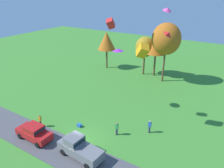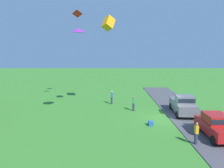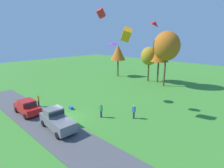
{
  "view_description": "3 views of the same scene",
  "coord_description": "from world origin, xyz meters",
  "px_view_note": "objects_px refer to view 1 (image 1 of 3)",
  "views": [
    {
      "loc": [
        13.76,
        -15.38,
        16.16
      ],
      "look_at": [
        1.33,
        4.66,
        5.74
      ],
      "focal_mm": 35.0,
      "sensor_mm": 36.0,
      "label": 1
    },
    {
      "loc": [
        -21.23,
        5.82,
        6.95
      ],
      "look_at": [
        -0.35,
        5.66,
        3.62
      ],
      "focal_mm": 35.0,
      "sensor_mm": 36.0,
      "label": 2
    },
    {
      "loc": [
        17.31,
        -10.5,
        9.54
      ],
      "look_at": [
        2.91,
        5.16,
        3.87
      ],
      "focal_mm": 28.0,
      "sensor_mm": 36.0,
      "label": 3
    }
  ],
  "objects_px": {
    "kite_delta_low_drifter": "(118,50)",
    "tree_left_of_center": "(166,39)",
    "person_beside_suv": "(117,129)",
    "kite_delta_over_trees": "(167,9)",
    "kite_box_trailing_tail": "(142,51)",
    "car_pickup_by_flagpole": "(79,148)",
    "car_sedan_far_end": "(34,132)",
    "person_watching_sky": "(150,126)",
    "person_on_lawn": "(40,121)",
    "kite_diamond_topmost": "(169,34)",
    "tree_center_back": "(156,43)",
    "cooler_box": "(79,125)",
    "tree_right_of_center": "(107,41)",
    "tree_far_right": "(145,47)",
    "kite_box_high_right": "(111,23)"
  },
  "relations": [
    {
      "from": "tree_center_back",
      "to": "cooler_box",
      "type": "height_order",
      "value": "tree_center_back"
    },
    {
      "from": "car_pickup_by_flagpole",
      "to": "car_sedan_far_end",
      "type": "bearing_deg",
      "value": -174.68
    },
    {
      "from": "kite_delta_low_drifter",
      "to": "tree_left_of_center",
      "type": "bearing_deg",
      "value": 80.9
    },
    {
      "from": "tree_right_of_center",
      "to": "cooler_box",
      "type": "xyz_separation_m",
      "value": [
        9.25,
        -20.62,
        -5.74
      ]
    },
    {
      "from": "person_on_lawn",
      "to": "tree_center_back",
      "type": "relative_size",
      "value": 0.2
    },
    {
      "from": "car_pickup_by_flagpole",
      "to": "tree_left_of_center",
      "type": "relative_size",
      "value": 0.48
    },
    {
      "from": "tree_far_right",
      "to": "kite_delta_low_drifter",
      "type": "xyz_separation_m",
      "value": [
        2.43,
        -14.53,
        3.09
      ]
    },
    {
      "from": "car_sedan_far_end",
      "to": "tree_far_right",
      "type": "bearing_deg",
      "value": 85.65
    },
    {
      "from": "tree_far_right",
      "to": "tree_left_of_center",
      "type": "bearing_deg",
      "value": -17.27
    },
    {
      "from": "person_on_lawn",
      "to": "kite_delta_low_drifter",
      "type": "xyz_separation_m",
      "value": [
        5.79,
        9.28,
        7.82
      ]
    },
    {
      "from": "cooler_box",
      "to": "kite_delta_over_trees",
      "type": "height_order",
      "value": "kite_delta_over_trees"
    },
    {
      "from": "tree_left_of_center",
      "to": "person_beside_suv",
      "type": "bearing_deg",
      "value": -86.57
    },
    {
      "from": "tree_right_of_center",
      "to": "tree_left_of_center",
      "type": "relative_size",
      "value": 0.73
    },
    {
      "from": "car_sedan_far_end",
      "to": "kite_delta_over_trees",
      "type": "bearing_deg",
      "value": 45.6
    },
    {
      "from": "tree_left_of_center",
      "to": "kite_box_high_right",
      "type": "height_order",
      "value": "kite_box_high_right"
    },
    {
      "from": "car_sedan_far_end",
      "to": "kite_box_high_right",
      "type": "relative_size",
      "value": 4.47
    },
    {
      "from": "kite_delta_low_drifter",
      "to": "kite_diamond_topmost",
      "type": "distance_m",
      "value": 6.85
    },
    {
      "from": "kite_box_trailing_tail",
      "to": "car_pickup_by_flagpole",
      "type": "bearing_deg",
      "value": -110.02
    },
    {
      "from": "person_beside_suv",
      "to": "tree_right_of_center",
      "type": "bearing_deg",
      "value": 125.84
    },
    {
      "from": "kite_delta_low_drifter",
      "to": "kite_box_trailing_tail",
      "type": "height_order",
      "value": "kite_box_trailing_tail"
    },
    {
      "from": "person_beside_suv",
      "to": "kite_box_high_right",
      "type": "bearing_deg",
      "value": 133.05
    },
    {
      "from": "kite_delta_over_trees",
      "to": "kite_box_trailing_tail",
      "type": "bearing_deg",
      "value": -124.43
    },
    {
      "from": "person_on_lawn",
      "to": "kite_delta_low_drifter",
      "type": "bearing_deg",
      "value": 58.03
    },
    {
      "from": "person_watching_sky",
      "to": "kite_diamond_topmost",
      "type": "relative_size",
      "value": 1.8
    },
    {
      "from": "kite_box_high_right",
      "to": "kite_box_trailing_tail",
      "type": "distance_m",
      "value": 4.75
    },
    {
      "from": "tree_left_of_center",
      "to": "kite_box_trailing_tail",
      "type": "xyz_separation_m",
      "value": [
        2.59,
        -15.91,
        1.95
      ]
    },
    {
      "from": "tree_far_right",
      "to": "kite_delta_low_drifter",
      "type": "height_order",
      "value": "kite_delta_low_drifter"
    },
    {
      "from": "tree_right_of_center",
      "to": "tree_left_of_center",
      "type": "xyz_separation_m",
      "value": [
        12.99,
        -0.78,
        2.0
      ]
    },
    {
      "from": "tree_left_of_center",
      "to": "tree_far_right",
      "type": "bearing_deg",
      "value": 162.73
    },
    {
      "from": "kite_delta_low_drifter",
      "to": "kite_delta_over_trees",
      "type": "distance_m",
      "value": 8.29
    },
    {
      "from": "kite_diamond_topmost",
      "to": "tree_left_of_center",
      "type": "bearing_deg",
      "value": 108.94
    },
    {
      "from": "person_on_lawn",
      "to": "tree_right_of_center",
      "type": "distance_m",
      "value": 24.27
    },
    {
      "from": "tree_right_of_center",
      "to": "kite_delta_over_trees",
      "type": "bearing_deg",
      "value": -39.95
    },
    {
      "from": "person_watching_sky",
      "to": "tree_center_back",
      "type": "distance_m",
      "value": 20.25
    },
    {
      "from": "person_beside_suv",
      "to": "cooler_box",
      "type": "bearing_deg",
      "value": -167.52
    },
    {
      "from": "tree_far_right",
      "to": "person_watching_sky",
      "type": "bearing_deg",
      "value": -63.57
    },
    {
      "from": "person_on_lawn",
      "to": "tree_left_of_center",
      "type": "bearing_deg",
      "value": 70.59
    },
    {
      "from": "car_sedan_far_end",
      "to": "kite_delta_low_drifter",
      "type": "distance_m",
      "value": 14.4
    },
    {
      "from": "kite_box_high_right",
      "to": "kite_delta_low_drifter",
      "type": "bearing_deg",
      "value": 103.89
    },
    {
      "from": "car_pickup_by_flagpole",
      "to": "person_beside_suv",
      "type": "height_order",
      "value": "car_pickup_by_flagpole"
    },
    {
      "from": "person_on_lawn",
      "to": "kite_box_trailing_tail",
      "type": "height_order",
      "value": "kite_box_trailing_tail"
    },
    {
      "from": "car_sedan_far_end",
      "to": "kite_box_trailing_tail",
      "type": "relative_size",
      "value": 3.28
    },
    {
      "from": "person_on_lawn",
      "to": "tree_left_of_center",
      "type": "distance_m",
      "value": 24.78
    },
    {
      "from": "kite_box_trailing_tail",
      "to": "person_on_lawn",
      "type": "bearing_deg",
      "value": -148.24
    },
    {
      "from": "car_pickup_by_flagpole",
      "to": "tree_center_back",
      "type": "height_order",
      "value": "tree_center_back"
    },
    {
      "from": "person_watching_sky",
      "to": "person_beside_suv",
      "type": "xyz_separation_m",
      "value": [
        -3.14,
        -2.47,
        0.0
      ]
    },
    {
      "from": "car_pickup_by_flagpole",
      "to": "person_watching_sky",
      "type": "height_order",
      "value": "car_pickup_by_flagpole"
    },
    {
      "from": "car_pickup_by_flagpole",
      "to": "person_on_lawn",
      "type": "bearing_deg",
      "value": 168.6
    },
    {
      "from": "kite_delta_low_drifter",
      "to": "kite_diamond_topmost",
      "type": "height_order",
      "value": "kite_diamond_topmost"
    },
    {
      "from": "car_sedan_far_end",
      "to": "person_watching_sky",
      "type": "height_order",
      "value": "car_sedan_far_end"
    }
  ]
}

